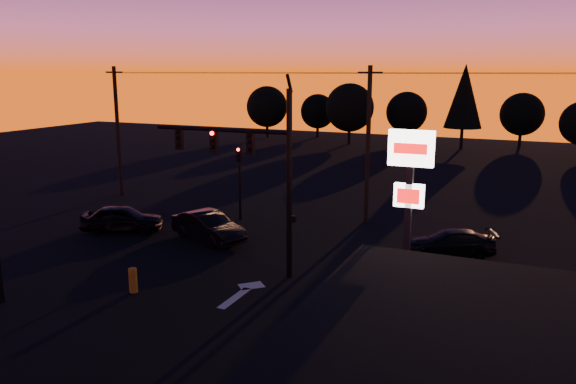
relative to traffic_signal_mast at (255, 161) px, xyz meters
The scene contains 18 objects.
ground 6.35m from the traffic_signal_mast, 88.59° to the right, with size 120.00×120.00×0.00m, color black.
lane_arrow 5.48m from the traffic_signal_mast, 75.57° to the right, with size 1.20×3.10×0.01m.
traffic_signal_mast is the anchor object (origin of this frame).
secondary_signal 9.19m from the traffic_signal_mast, 123.19° to the left, with size 0.30×0.31×4.35m.
pylon_sign 7.52m from the traffic_signal_mast, 19.36° to the right, with size 1.50×0.28×6.80m.
utility_pole_0 18.79m from the traffic_signal_mast, 147.82° to the left, with size 1.40×0.26×9.00m.
utility_pole_1 10.23m from the traffic_signal_mast, 78.16° to the left, with size 1.40×0.26×9.00m.
power_wires 10.85m from the traffic_signal_mast, 78.16° to the left, with size 36.00×1.22×0.07m.
bollard 6.94m from the traffic_signal_mast, 129.78° to the right, with size 0.33×0.33×1.00m, color #A36913.
tree_0 50.96m from the traffic_signal_mast, 115.46° to the left, with size 5.36×5.36×6.74m.
tree_1 51.54m from the traffic_signal_mast, 107.98° to the left, with size 4.54×4.54×5.71m.
tree_2 45.11m from the traffic_signal_mast, 102.68° to the left, with size 5.77×5.78×7.26m.
tree_3 48.18m from the traffic_signal_mast, 94.65° to the left, with size 4.95×4.95×6.22m.
tree_4 45.12m from the traffic_signal_mast, 86.06° to the left, with size 4.18×4.18×9.50m.
tree_5 50.84m from the traffic_signal_mast, 79.69° to the left, with size 4.95×4.95×6.22m.
car_left 10.79m from the traffic_signal_mast, 164.81° to the left, with size 1.76×4.38×1.49m, color black.
car_mid 6.85m from the traffic_signal_mast, 144.60° to the left, with size 1.59×4.55×1.50m, color black.
car_right 10.43m from the traffic_signal_mast, 37.87° to the left, with size 1.72×4.23×1.23m, color black.
Camera 1 is at (10.74, -16.93, 8.70)m, focal length 35.00 mm.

